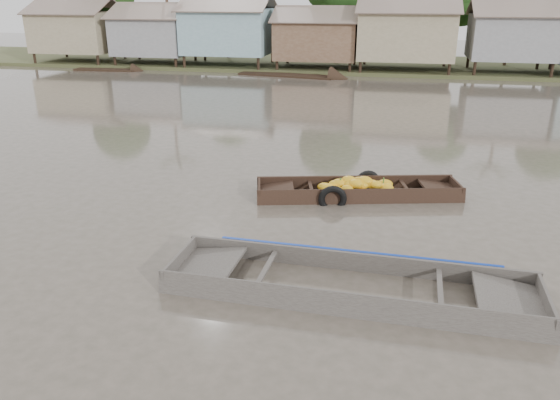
# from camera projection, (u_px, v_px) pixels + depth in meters

# --- Properties ---
(ground) EXTENTS (120.00, 120.00, 0.00)m
(ground) POSITION_uv_depth(u_px,v_px,m) (296.00, 240.00, 12.83)
(ground) COLOR #4D473B
(ground) RESTS_ON ground
(riverbank) EXTENTS (120.00, 12.47, 10.22)m
(riverbank) POSITION_uv_depth(u_px,v_px,m) (414.00, 26.00, 40.27)
(riverbank) COLOR #384723
(riverbank) RESTS_ON ground
(banana_boat) EXTENTS (5.93, 2.71, 0.82)m
(banana_boat) POSITION_uv_depth(u_px,v_px,m) (355.00, 190.00, 15.57)
(banana_boat) COLOR black
(banana_boat) RESTS_ON ground
(viewer_boat) EXTENTS (7.25, 2.10, 0.58)m
(viewer_boat) POSITION_uv_depth(u_px,v_px,m) (351.00, 289.00, 10.63)
(viewer_boat) COLOR #3A3531
(viewer_boat) RESTS_ON ground
(distant_boats) EXTENTS (49.64, 15.52, 0.35)m
(distant_boats) POSITION_uv_depth(u_px,v_px,m) (519.00, 92.00, 32.11)
(distant_boats) COLOR black
(distant_boats) RESTS_ON ground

